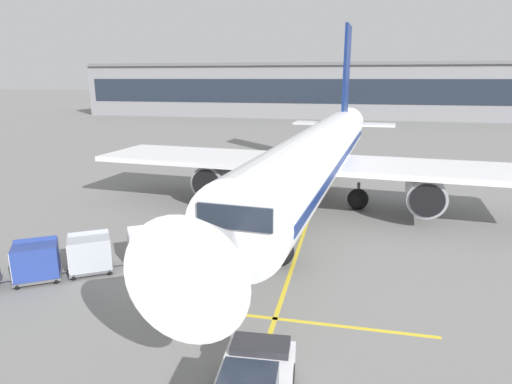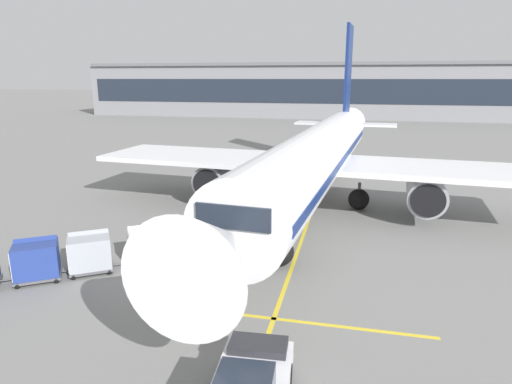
% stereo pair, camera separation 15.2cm
% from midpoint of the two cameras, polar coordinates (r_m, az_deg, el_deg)
% --- Properties ---
extents(ground_plane, '(600.00, 600.00, 0.00)m').
position_cam_midpoint_polar(ground_plane, '(21.49, -10.75, -10.89)').
color(ground_plane, slate).
extents(parked_airplane, '(32.39, 42.32, 14.31)m').
position_cam_midpoint_polar(parked_airplane, '(31.10, 8.10, 4.56)').
color(parked_airplane, white).
rests_on(parked_airplane, ground).
extents(belt_loader, '(4.95, 4.43, 2.75)m').
position_cam_midpoint_polar(belt_loader, '(24.69, -4.78, -5.16)').
color(belt_loader, gold).
rests_on(belt_loader, ground).
extents(baggage_cart_lead, '(2.71, 2.44, 1.91)m').
position_cam_midpoint_polar(baggage_cart_lead, '(22.90, -13.59, -6.70)').
color(baggage_cart_lead, '#515156').
rests_on(baggage_cart_lead, ground).
extents(baggage_cart_second, '(2.71, 2.44, 1.91)m').
position_cam_midpoint_polar(baggage_cart_second, '(22.86, -20.60, -7.28)').
color(baggage_cart_second, '#515156').
rests_on(baggage_cart_second, ground).
extents(baggage_cart_third, '(2.71, 2.44, 1.91)m').
position_cam_midpoint_polar(baggage_cart_third, '(22.94, -26.45, -7.84)').
color(baggage_cart_third, '#515156').
rests_on(baggage_cart_third, ground).
extents(ground_crew_by_loader, '(0.54, 0.37, 1.74)m').
position_cam_midpoint_polar(ground_crew_by_loader, '(23.64, -11.32, -5.89)').
color(ground_crew_by_loader, '#514C42').
rests_on(ground_crew_by_loader, ground).
extents(ground_crew_by_carts, '(0.33, 0.56, 1.74)m').
position_cam_midpoint_polar(ground_crew_by_carts, '(24.51, -6.34, -4.93)').
color(ground_crew_by_carts, '#514C42').
rests_on(ground_crew_by_carts, ground).
extents(safety_cone_engine_keepout, '(0.62, 0.62, 0.70)m').
position_cam_midpoint_polar(safety_cone_engine_keepout, '(31.56, -6.60, -1.73)').
color(safety_cone_engine_keepout, black).
rests_on(safety_cone_engine_keepout, ground).
extents(safety_cone_wingtip, '(0.70, 0.70, 0.79)m').
position_cam_midpoint_polar(safety_cone_wingtip, '(30.22, -8.06, -2.43)').
color(safety_cone_wingtip, black).
rests_on(safety_cone_wingtip, ground).
extents(apron_guidance_line_lead_in, '(0.20, 110.00, 0.01)m').
position_cam_midpoint_polar(apron_guidance_line_lead_in, '(31.29, 7.37, -2.54)').
color(apron_guidance_line_lead_in, yellow).
rests_on(apron_guidance_line_lead_in, ground).
extents(apron_guidance_line_stop_bar, '(12.00, 0.20, 0.01)m').
position_cam_midpoint_polar(apron_guidance_line_stop_bar, '(17.91, 3.03, -16.13)').
color(apron_guidance_line_stop_bar, yellow).
rests_on(apron_guidance_line_stop_bar, ground).
extents(terminal_building, '(112.63, 22.22, 12.61)m').
position_cam_midpoint_polar(terminal_building, '(112.92, 8.32, 12.95)').
color(terminal_building, gray).
rests_on(terminal_building, ground).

